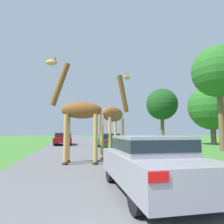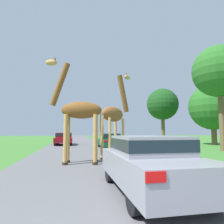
{
  "view_description": "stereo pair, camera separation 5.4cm",
  "coord_description": "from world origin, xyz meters",
  "px_view_note": "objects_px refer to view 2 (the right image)",
  "views": [
    {
      "loc": [
        -0.94,
        -0.89,
        1.5
      ],
      "look_at": [
        1.32,
        10.31,
        2.64
      ],
      "focal_mm": 32.0,
      "sensor_mm": 36.0,
      "label": 1
    },
    {
      "loc": [
        -0.89,
        -0.9,
        1.5
      ],
      "look_at": [
        1.32,
        10.31,
        2.64
      ],
      "focal_mm": 32.0,
      "sensor_mm": 36.0,
      "label": 2
    }
  ],
  "objects_px": {
    "car_lead_maroon": "(149,162)",
    "tree_centre_back": "(219,72)",
    "tree_right_cluster": "(163,104)",
    "giraffe_near_road": "(115,114)",
    "car_queue_right": "(64,138)",
    "car_queue_left": "(110,140)",
    "tree_far_right": "(213,107)",
    "giraffe_companion": "(79,113)"
  },
  "relations": [
    {
      "from": "tree_centre_back",
      "to": "giraffe_near_road",
      "type": "bearing_deg",
      "value": -165.28
    },
    {
      "from": "tree_centre_back",
      "to": "tree_far_right",
      "type": "height_order",
      "value": "tree_centre_back"
    },
    {
      "from": "car_queue_left",
      "to": "tree_far_right",
      "type": "bearing_deg",
      "value": 9.57
    },
    {
      "from": "car_lead_maroon",
      "to": "car_queue_left",
      "type": "height_order",
      "value": "car_lead_maroon"
    },
    {
      "from": "giraffe_near_road",
      "to": "tree_far_right",
      "type": "bearing_deg",
      "value": 84.44
    },
    {
      "from": "tree_centre_back",
      "to": "tree_far_right",
      "type": "distance_m",
      "value": 8.63
    },
    {
      "from": "car_queue_right",
      "to": "tree_right_cluster",
      "type": "distance_m",
      "value": 14.81
    },
    {
      "from": "car_lead_maroon",
      "to": "car_queue_left",
      "type": "xyz_separation_m",
      "value": [
        1.51,
        13.68,
        -0.03
      ]
    },
    {
      "from": "car_queue_left",
      "to": "tree_right_cluster",
      "type": "height_order",
      "value": "tree_right_cluster"
    },
    {
      "from": "giraffe_near_road",
      "to": "tree_centre_back",
      "type": "relative_size",
      "value": 0.62
    },
    {
      "from": "giraffe_companion",
      "to": "tree_far_right",
      "type": "xyz_separation_m",
      "value": [
        15.99,
        10.94,
        2.05
      ]
    },
    {
      "from": "giraffe_companion",
      "to": "tree_right_cluster",
      "type": "xyz_separation_m",
      "value": [
        12.52,
        17.06,
        3.05
      ]
    },
    {
      "from": "giraffe_near_road",
      "to": "car_lead_maroon",
      "type": "relative_size",
      "value": 1.28
    },
    {
      "from": "tree_right_cluster",
      "to": "tree_far_right",
      "type": "xyz_separation_m",
      "value": [
        3.47,
        -6.12,
        -1.01
      ]
    },
    {
      "from": "giraffe_companion",
      "to": "car_queue_left",
      "type": "height_order",
      "value": "giraffe_companion"
    },
    {
      "from": "car_queue_right",
      "to": "tree_centre_back",
      "type": "xyz_separation_m",
      "value": [
        12.52,
        -10.39,
        5.6
      ]
    },
    {
      "from": "giraffe_near_road",
      "to": "giraffe_companion",
      "type": "relative_size",
      "value": 1.02
    },
    {
      "from": "giraffe_companion",
      "to": "tree_far_right",
      "type": "height_order",
      "value": "tree_far_right"
    },
    {
      "from": "car_lead_maroon",
      "to": "tree_centre_back",
      "type": "xyz_separation_m",
      "value": [
        9.62,
        8.88,
        5.6
      ]
    },
    {
      "from": "car_queue_right",
      "to": "tree_far_right",
      "type": "height_order",
      "value": "tree_far_right"
    },
    {
      "from": "giraffe_near_road",
      "to": "giraffe_companion",
      "type": "bearing_deg",
      "value": -92.96
    },
    {
      "from": "giraffe_near_road",
      "to": "car_queue_left",
      "type": "relative_size",
      "value": 1.14
    },
    {
      "from": "tree_centre_back",
      "to": "car_queue_right",
      "type": "bearing_deg",
      "value": 140.33
    },
    {
      "from": "giraffe_near_road",
      "to": "car_queue_right",
      "type": "relative_size",
      "value": 1.12
    },
    {
      "from": "tree_right_cluster",
      "to": "car_lead_maroon",
      "type": "bearing_deg",
      "value": -116.35
    },
    {
      "from": "tree_centre_back",
      "to": "giraffe_companion",
      "type": "bearing_deg",
      "value": -160.54
    },
    {
      "from": "car_queue_left",
      "to": "tree_far_right",
      "type": "xyz_separation_m",
      "value": [
        12.84,
        2.16,
        3.74
      ]
    },
    {
      "from": "tree_centre_back",
      "to": "tree_right_cluster",
      "type": "xyz_separation_m",
      "value": [
        1.26,
        13.08,
        -0.88
      ]
    },
    {
      "from": "car_lead_maroon",
      "to": "car_queue_right",
      "type": "relative_size",
      "value": 0.87
    },
    {
      "from": "car_queue_left",
      "to": "tree_centre_back",
      "type": "distance_m",
      "value": 10.98
    },
    {
      "from": "car_lead_maroon",
      "to": "tree_centre_back",
      "type": "relative_size",
      "value": 0.49
    },
    {
      "from": "car_lead_maroon",
      "to": "car_queue_right",
      "type": "height_order",
      "value": "car_lead_maroon"
    },
    {
      "from": "car_queue_right",
      "to": "tree_right_cluster",
      "type": "relative_size",
      "value": 0.61
    },
    {
      "from": "car_queue_left",
      "to": "tree_right_cluster",
      "type": "bearing_deg",
      "value": 41.49
    },
    {
      "from": "car_lead_maroon",
      "to": "tree_centre_back",
      "type": "height_order",
      "value": "tree_centre_back"
    },
    {
      "from": "giraffe_companion",
      "to": "car_queue_left",
      "type": "bearing_deg",
      "value": -11.27
    },
    {
      "from": "car_queue_right",
      "to": "tree_centre_back",
      "type": "height_order",
      "value": "tree_centre_back"
    },
    {
      "from": "giraffe_companion",
      "to": "car_lead_maroon",
      "type": "xyz_separation_m",
      "value": [
        1.64,
        -4.91,
        -1.67
      ]
    },
    {
      "from": "car_queue_right",
      "to": "tree_right_cluster",
      "type": "bearing_deg",
      "value": 11.06
    },
    {
      "from": "car_lead_maroon",
      "to": "car_queue_left",
      "type": "distance_m",
      "value": 13.77
    },
    {
      "from": "giraffe_near_road",
      "to": "car_lead_maroon",
      "type": "height_order",
      "value": "giraffe_near_road"
    },
    {
      "from": "car_queue_left",
      "to": "tree_right_cluster",
      "type": "xyz_separation_m",
      "value": [
        9.36,
        8.28,
        4.75
      ]
    }
  ]
}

